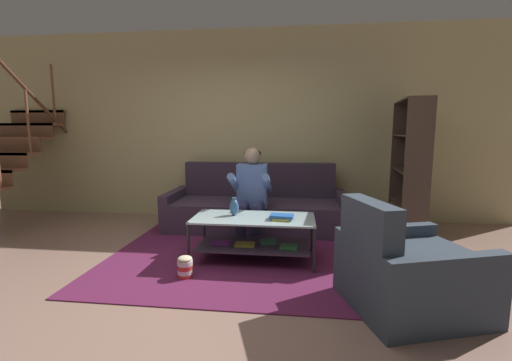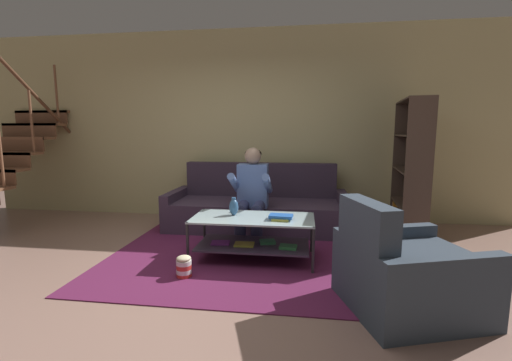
{
  "view_description": "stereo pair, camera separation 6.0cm",
  "coord_description": "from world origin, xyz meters",
  "px_view_note": "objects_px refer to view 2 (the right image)",
  "views": [
    {
      "loc": [
        0.96,
        -2.9,
        1.37
      ],
      "look_at": [
        0.5,
        0.96,
        0.8
      ],
      "focal_mm": 24.0,
      "sensor_mm": 36.0,
      "label": 1
    },
    {
      "loc": [
        1.02,
        -2.9,
        1.37
      ],
      "look_at": [
        0.5,
        0.96,
        0.8
      ],
      "focal_mm": 24.0,
      "sensor_mm": 36.0,
      "label": 2
    }
  ],
  "objects_px": {
    "bookshelf": "(413,178)",
    "popcorn_tub": "(184,266)",
    "coffee_table": "(253,232)",
    "book_stack": "(281,217)",
    "person_seated_center": "(252,191)",
    "vase": "(234,207)",
    "armchair": "(406,274)",
    "couch": "(258,208)"
  },
  "relations": [
    {
      "from": "person_seated_center",
      "to": "bookshelf",
      "type": "xyz_separation_m",
      "value": [
        2.03,
        0.4,
        0.15
      ]
    },
    {
      "from": "couch",
      "to": "popcorn_tub",
      "type": "height_order",
      "value": "couch"
    },
    {
      "from": "person_seated_center",
      "to": "book_stack",
      "type": "distance_m",
      "value": 0.87
    },
    {
      "from": "book_stack",
      "to": "bookshelf",
      "type": "distance_m",
      "value": 2.0
    },
    {
      "from": "vase",
      "to": "popcorn_tub",
      "type": "distance_m",
      "value": 0.83
    },
    {
      "from": "coffee_table",
      "to": "book_stack",
      "type": "bearing_deg",
      "value": -13.11
    },
    {
      "from": "book_stack",
      "to": "popcorn_tub",
      "type": "distance_m",
      "value": 1.07
    },
    {
      "from": "popcorn_tub",
      "to": "armchair",
      "type": "bearing_deg",
      "value": -10.04
    },
    {
      "from": "person_seated_center",
      "to": "popcorn_tub",
      "type": "height_order",
      "value": "person_seated_center"
    },
    {
      "from": "vase",
      "to": "bookshelf",
      "type": "height_order",
      "value": "bookshelf"
    },
    {
      "from": "vase",
      "to": "person_seated_center",
      "type": "bearing_deg",
      "value": 80.53
    },
    {
      "from": "popcorn_tub",
      "to": "vase",
      "type": "bearing_deg",
      "value": 58.7
    },
    {
      "from": "person_seated_center",
      "to": "armchair",
      "type": "relative_size",
      "value": 1.03
    },
    {
      "from": "book_stack",
      "to": "person_seated_center",
      "type": "bearing_deg",
      "value": 118.9
    },
    {
      "from": "coffee_table",
      "to": "bookshelf",
      "type": "bearing_deg",
      "value": 29.49
    },
    {
      "from": "coffee_table",
      "to": "couch",
      "type": "bearing_deg",
      "value": 95.49
    },
    {
      "from": "vase",
      "to": "book_stack",
      "type": "distance_m",
      "value": 0.54
    },
    {
      "from": "armchair",
      "to": "coffee_table",
      "type": "bearing_deg",
      "value": 146.28
    },
    {
      "from": "book_stack",
      "to": "coffee_table",
      "type": "bearing_deg",
      "value": 166.89
    },
    {
      "from": "coffee_table",
      "to": "bookshelf",
      "type": "distance_m",
      "value": 2.24
    },
    {
      "from": "couch",
      "to": "book_stack",
      "type": "xyz_separation_m",
      "value": [
        0.41,
        -1.31,
        0.21
      ]
    },
    {
      "from": "bookshelf",
      "to": "popcorn_tub",
      "type": "bearing_deg",
      "value": -147.07
    },
    {
      "from": "person_seated_center",
      "to": "coffee_table",
      "type": "xyz_separation_m",
      "value": [
        0.12,
        -0.68,
        -0.32
      ]
    },
    {
      "from": "vase",
      "to": "popcorn_tub",
      "type": "bearing_deg",
      "value": -121.3
    },
    {
      "from": "person_seated_center",
      "to": "bookshelf",
      "type": "bearing_deg",
      "value": 11.11
    },
    {
      "from": "couch",
      "to": "bookshelf",
      "type": "relative_size",
      "value": 1.42
    },
    {
      "from": "person_seated_center",
      "to": "popcorn_tub",
      "type": "distance_m",
      "value": 1.4
    },
    {
      "from": "coffee_table",
      "to": "bookshelf",
      "type": "xyz_separation_m",
      "value": [
        1.91,
        1.08,
        0.47
      ]
    },
    {
      "from": "armchair",
      "to": "popcorn_tub",
      "type": "xyz_separation_m",
      "value": [
        -1.89,
        0.33,
        -0.18
      ]
    },
    {
      "from": "couch",
      "to": "armchair",
      "type": "height_order",
      "value": "couch"
    },
    {
      "from": "couch",
      "to": "person_seated_center",
      "type": "xyz_separation_m",
      "value": [
        -0.0,
        -0.56,
        0.34
      ]
    },
    {
      "from": "bookshelf",
      "to": "person_seated_center",
      "type": "bearing_deg",
      "value": -168.89
    },
    {
      "from": "vase",
      "to": "popcorn_tub",
      "type": "relative_size",
      "value": 0.92
    },
    {
      "from": "armchair",
      "to": "couch",
      "type": "bearing_deg",
      "value": 123.97
    },
    {
      "from": "couch",
      "to": "book_stack",
      "type": "distance_m",
      "value": 1.39
    },
    {
      "from": "person_seated_center",
      "to": "couch",
      "type": "bearing_deg",
      "value": 90.0
    },
    {
      "from": "coffee_table",
      "to": "book_stack",
      "type": "xyz_separation_m",
      "value": [
        0.29,
        -0.07,
        0.19
      ]
    },
    {
      "from": "coffee_table",
      "to": "popcorn_tub",
      "type": "distance_m",
      "value": 0.82
    },
    {
      "from": "couch",
      "to": "vase",
      "type": "distance_m",
      "value": 1.22
    },
    {
      "from": "person_seated_center",
      "to": "bookshelf",
      "type": "relative_size",
      "value": 0.66
    },
    {
      "from": "coffee_table",
      "to": "armchair",
      "type": "relative_size",
      "value": 1.13
    },
    {
      "from": "coffee_table",
      "to": "bookshelf",
      "type": "height_order",
      "value": "bookshelf"
    }
  ]
}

